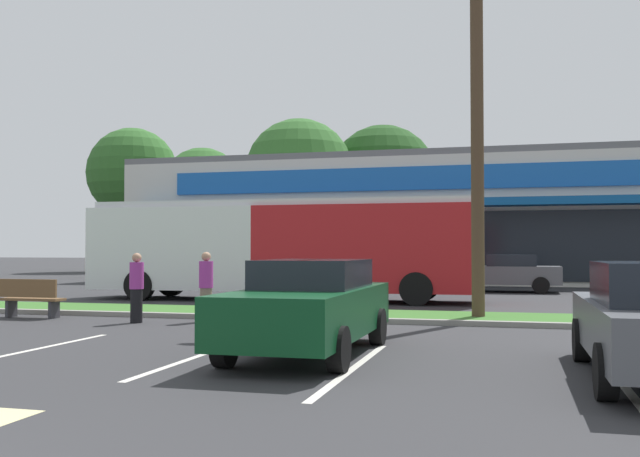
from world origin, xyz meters
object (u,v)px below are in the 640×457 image
at_px(city_bus, 282,246).
at_px(car_0, 507,273).
at_px(pedestrian_near_bench, 206,287).
at_px(pedestrian_by_pole, 137,288).
at_px(bus_stop_bench, 31,297).
at_px(utility_pole, 471,66).
at_px(car_1, 310,305).

distance_m(city_bus, car_0, 9.75).
xyz_separation_m(pedestrian_near_bench, pedestrian_by_pole, (-1.43, -0.64, -0.01)).
xyz_separation_m(car_0, pedestrian_near_bench, (-6.68, -13.59, 0.05)).
bearing_deg(car_0, bus_stop_bench, 51.07).
distance_m(utility_pole, pedestrian_near_bench, 8.06).
distance_m(pedestrian_near_bench, pedestrian_by_pole, 1.57).
height_order(bus_stop_bench, car_1, car_1).
bearing_deg(pedestrian_by_pole, bus_stop_bench, -144.52).
xyz_separation_m(city_bus, car_0, (7.09, 6.62, -1.01)).
bearing_deg(utility_pole, bus_stop_bench, -169.61).
bearing_deg(utility_pole, car_0, 86.59).
xyz_separation_m(car_0, pedestrian_by_pole, (-8.10, -14.23, 0.04)).
relative_size(city_bus, pedestrian_near_bench, 8.03).
relative_size(pedestrian_near_bench, pedestrian_by_pole, 1.01).
relative_size(utility_pole, car_1, 2.36).
relative_size(car_1, pedestrian_near_bench, 2.94).
height_order(utility_pole, bus_stop_bench, utility_pole).
relative_size(utility_pole, city_bus, 0.87).
bearing_deg(car_1, pedestrian_by_pole, -125.73).
bearing_deg(utility_pole, pedestrian_by_pole, -162.73).
bearing_deg(pedestrian_by_pole, utility_pole, 59.75).
bearing_deg(car_1, utility_pole, 159.62).
relative_size(car_1, pedestrian_by_pole, 2.98).
bearing_deg(city_bus, pedestrian_near_bench, 92.41).
distance_m(city_bus, bus_stop_bench, 8.42).
bearing_deg(utility_pole, city_bus, 140.19).
height_order(utility_pole, city_bus, utility_pole).
distance_m(utility_pole, pedestrian_by_pole, 9.31).
bearing_deg(bus_stop_bench, city_bus, -119.53).
distance_m(city_bus, pedestrian_by_pole, 7.74).
relative_size(car_0, pedestrian_near_bench, 2.54).
bearing_deg(car_0, pedestrian_by_pole, 60.34).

